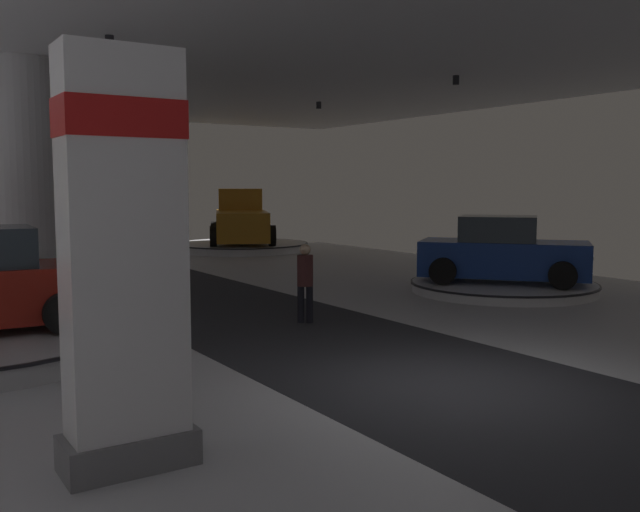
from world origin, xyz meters
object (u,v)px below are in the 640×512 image
object	(u,v)px
column_left	(25,186)
pickup_truck_deep_right	(241,220)
display_car_mid_right	(502,253)
display_platform_deep_right	(242,246)
brand_sign_pylon	(124,256)
display_platform_mid_right	(503,286)
visitor_walking_near	(305,278)

from	to	relation	value
column_left	pickup_truck_deep_right	world-z (taller)	column_left
display_car_mid_right	display_platform_deep_right	world-z (taller)	display_car_mid_right
display_platform_deep_right	pickup_truck_deep_right	bearing A→B (deg)	65.36
brand_sign_pylon	display_car_mid_right	bearing A→B (deg)	27.14
brand_sign_pylon	display_car_mid_right	size ratio (longest dim) A/B	0.92
display_platform_mid_right	visitor_walking_near	world-z (taller)	visitor_walking_near
pickup_truck_deep_right	visitor_walking_near	size ratio (longest dim) A/B	3.58
display_car_mid_right	visitor_walking_near	size ratio (longest dim) A/B	2.76
display_car_mid_right	display_platform_deep_right	xyz separation A→B (m)	(-0.33, 14.40, -0.85)
column_left	display_car_mid_right	world-z (taller)	column_left
brand_sign_pylon	display_platform_deep_right	xyz separation A→B (m)	(11.37, 20.39, -1.89)
pickup_truck_deep_right	display_car_mid_right	bearing A→B (deg)	-89.24
column_left	display_platform_deep_right	distance (m)	14.93
column_left	pickup_truck_deep_right	xyz separation A→B (m)	(10.58, 10.65, -1.48)
display_platform_deep_right	pickup_truck_deep_right	distance (m)	1.13
brand_sign_pylon	visitor_walking_near	bearing A→B (deg)	45.02
display_platform_mid_right	display_platform_deep_right	xyz separation A→B (m)	(-0.35, 14.42, 0.04)
visitor_walking_near	brand_sign_pylon	bearing A→B (deg)	-134.98
visitor_walking_near	display_car_mid_right	bearing A→B (deg)	6.53
brand_sign_pylon	display_platform_mid_right	distance (m)	13.30
column_left	visitor_walking_near	size ratio (longest dim) A/B	3.46
display_car_mid_right	pickup_truck_deep_right	world-z (taller)	pickup_truck_deep_right
pickup_truck_deep_right	visitor_walking_near	world-z (taller)	pickup_truck_deep_right
brand_sign_pylon	pickup_truck_deep_right	xyz separation A→B (m)	(11.51, 20.68, -0.80)
column_left	display_car_mid_right	distance (m)	11.63
display_platform_deep_right	column_left	bearing A→B (deg)	-135.23
visitor_walking_near	display_platform_mid_right	bearing A→B (deg)	6.30
display_platform_mid_right	pickup_truck_deep_right	xyz separation A→B (m)	(-0.22, 14.71, 1.12)
display_platform_mid_right	visitor_walking_near	distance (m)	6.55
column_left	brand_sign_pylon	distance (m)	10.10
display_platform_mid_right	display_car_mid_right	xyz separation A→B (m)	(-0.02, 0.02, 0.88)
display_car_mid_right	visitor_walking_near	world-z (taller)	display_car_mid_right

